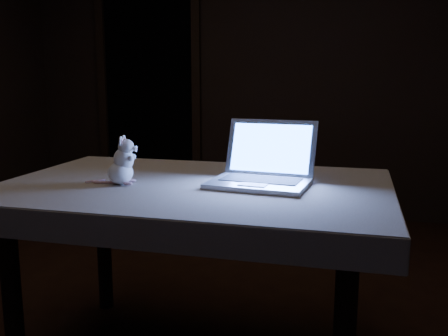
% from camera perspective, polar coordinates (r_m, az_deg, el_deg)
% --- Properties ---
extents(back_wall, '(4.50, 0.04, 2.60)m').
position_cam_1_polar(back_wall, '(4.66, 4.19, 10.68)').
color(back_wall, black).
rests_on(back_wall, ground).
extents(doorway, '(1.06, 0.36, 2.13)m').
position_cam_1_polar(doorway, '(4.98, -8.51, 7.87)').
color(doorway, black).
rests_on(doorway, back_wall).
extents(table, '(1.53, 0.99, 0.82)m').
position_cam_1_polar(table, '(2.26, -3.31, -12.12)').
color(table, black).
rests_on(table, floor).
extents(tablecloth, '(1.81, 1.38, 0.11)m').
position_cam_1_polar(tablecloth, '(2.14, -5.83, -3.23)').
color(tablecloth, '#B9AB98').
rests_on(tablecloth, table).
extents(laptop, '(0.44, 0.39, 0.27)m').
position_cam_1_polar(laptop, '(2.05, 4.00, 1.64)').
color(laptop, '#ABACB0').
rests_on(laptop, tablecloth).
extents(plush_mouse, '(0.19, 0.19, 0.20)m').
position_cam_1_polar(plush_mouse, '(2.13, -11.78, 0.85)').
color(plush_mouse, white).
rests_on(plush_mouse, tablecloth).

